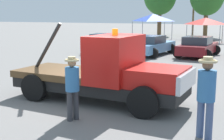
{
  "coord_description": "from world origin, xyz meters",
  "views": [
    {
      "loc": [
        4.34,
        -8.82,
        2.78
      ],
      "look_at": [
        0.5,
        0.0,
        1.05
      ],
      "focal_mm": 50.0,
      "sensor_mm": 36.0,
      "label": 1
    }
  ],
  "objects_px": {
    "tow_truck": "(107,74)",
    "canopy_tent_blue": "(153,18)",
    "person_near_truck": "(206,91)",
    "person_at_hood": "(72,83)",
    "parked_car_skyblue": "(151,46)",
    "parked_car_maroon": "(198,47)",
    "canopy_tent_red": "(206,21)",
    "parked_car_teal": "(104,43)"
  },
  "relations": [
    {
      "from": "tow_truck",
      "to": "canopy_tent_blue",
      "type": "xyz_separation_m",
      "value": [
        -5.51,
        24.03,
        1.49
      ]
    },
    {
      "from": "person_near_truck",
      "to": "person_at_hood",
      "type": "xyz_separation_m",
      "value": [
        -3.36,
        -0.12,
        -0.1
      ]
    },
    {
      "from": "tow_truck",
      "to": "person_at_hood",
      "type": "relative_size",
      "value": 3.44
    },
    {
      "from": "parked_car_skyblue",
      "to": "parked_car_maroon",
      "type": "xyz_separation_m",
      "value": [
        3.08,
        0.38,
        -0.0
      ]
    },
    {
      "from": "parked_car_skyblue",
      "to": "canopy_tent_red",
      "type": "bearing_deg",
      "value": -1.97
    },
    {
      "from": "canopy_tent_red",
      "to": "person_near_truck",
      "type": "bearing_deg",
      "value": -82.81
    },
    {
      "from": "tow_truck",
      "to": "canopy_tent_blue",
      "type": "distance_m",
      "value": 24.7
    },
    {
      "from": "person_at_hood",
      "to": "parked_car_maroon",
      "type": "xyz_separation_m",
      "value": [
        1.13,
        14.15,
        -0.36
      ]
    },
    {
      "from": "person_at_hood",
      "to": "parked_car_skyblue",
      "type": "xyz_separation_m",
      "value": [
        -1.95,
        13.77,
        -0.36
      ]
    },
    {
      "from": "parked_car_teal",
      "to": "parked_car_skyblue",
      "type": "xyz_separation_m",
      "value": [
        3.85,
        -0.58,
        0.0
      ]
    },
    {
      "from": "tow_truck",
      "to": "canopy_tent_blue",
      "type": "relative_size",
      "value": 1.67
    },
    {
      "from": "parked_car_maroon",
      "to": "person_near_truck",
      "type": "bearing_deg",
      "value": -166.02
    },
    {
      "from": "person_near_truck",
      "to": "person_at_hood",
      "type": "distance_m",
      "value": 3.36
    },
    {
      "from": "parked_car_teal",
      "to": "canopy_tent_blue",
      "type": "relative_size",
      "value": 1.34
    },
    {
      "from": "person_near_truck",
      "to": "canopy_tent_blue",
      "type": "bearing_deg",
      "value": 43.29
    },
    {
      "from": "canopy_tent_blue",
      "to": "parked_car_skyblue",
      "type": "bearing_deg",
      "value": -74.3
    },
    {
      "from": "person_near_truck",
      "to": "parked_car_maroon",
      "type": "height_order",
      "value": "person_near_truck"
    },
    {
      "from": "person_near_truck",
      "to": "canopy_tent_red",
      "type": "xyz_separation_m",
      "value": [
        -3.21,
        25.47,
        0.98
      ]
    },
    {
      "from": "person_near_truck",
      "to": "parked_car_maroon",
      "type": "bearing_deg",
      "value": 33.62
    },
    {
      "from": "parked_car_teal",
      "to": "parked_car_maroon",
      "type": "xyz_separation_m",
      "value": [
        6.94,
        -0.2,
        -0.0
      ]
    },
    {
      "from": "parked_car_skyblue",
      "to": "canopy_tent_blue",
      "type": "distance_m",
      "value": 12.79
    },
    {
      "from": "tow_truck",
      "to": "parked_car_teal",
      "type": "bearing_deg",
      "value": 119.35
    },
    {
      "from": "parked_car_skyblue",
      "to": "canopy_tent_blue",
      "type": "bearing_deg",
      "value": 23.8
    },
    {
      "from": "parked_car_teal",
      "to": "parked_car_skyblue",
      "type": "distance_m",
      "value": 3.9
    },
    {
      "from": "person_at_hood",
      "to": "parked_car_skyblue",
      "type": "distance_m",
      "value": 13.91
    },
    {
      "from": "person_at_hood",
      "to": "canopy_tent_red",
      "type": "bearing_deg",
      "value": 111.3
    },
    {
      "from": "parked_car_teal",
      "to": "tow_truck",
      "type": "bearing_deg",
      "value": -164.16
    },
    {
      "from": "parked_car_teal",
      "to": "parked_car_maroon",
      "type": "distance_m",
      "value": 6.94
    },
    {
      "from": "person_at_hood",
      "to": "canopy_tent_red",
      "type": "relative_size",
      "value": 0.54
    },
    {
      "from": "parked_car_skyblue",
      "to": "canopy_tent_red",
      "type": "distance_m",
      "value": 12.09
    },
    {
      "from": "person_near_truck",
      "to": "person_at_hood",
      "type": "height_order",
      "value": "person_near_truck"
    },
    {
      "from": "parked_car_maroon",
      "to": "canopy_tent_red",
      "type": "height_order",
      "value": "canopy_tent_red"
    },
    {
      "from": "tow_truck",
      "to": "canopy_tent_blue",
      "type": "bearing_deg",
      "value": 106.71
    },
    {
      "from": "tow_truck",
      "to": "person_at_hood",
      "type": "bearing_deg",
      "value": -89.86
    },
    {
      "from": "canopy_tent_blue",
      "to": "parked_car_maroon",
      "type": "bearing_deg",
      "value": -61.13
    },
    {
      "from": "person_near_truck",
      "to": "parked_car_maroon",
      "type": "relative_size",
      "value": 0.42
    },
    {
      "from": "canopy_tent_blue",
      "to": "canopy_tent_red",
      "type": "distance_m",
      "value": 5.55
    },
    {
      "from": "tow_truck",
      "to": "parked_car_maroon",
      "type": "relative_size",
      "value": 1.33
    },
    {
      "from": "tow_truck",
      "to": "parked_car_teal",
      "type": "xyz_separation_m",
      "value": [
        -5.93,
        12.41,
        -0.27
      ]
    },
    {
      "from": "person_near_truck",
      "to": "canopy_tent_blue",
      "type": "relative_size",
      "value": 0.53
    },
    {
      "from": "tow_truck",
      "to": "parked_car_teal",
      "type": "relative_size",
      "value": 1.24
    },
    {
      "from": "person_near_truck",
      "to": "parked_car_maroon",
      "type": "distance_m",
      "value": 14.21
    }
  ]
}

